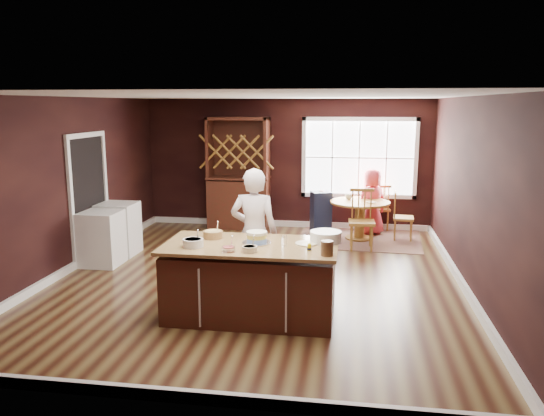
{
  "coord_description": "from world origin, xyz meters",
  "views": [
    {
      "loc": [
        1.35,
        -7.57,
        2.59
      ],
      "look_at": [
        0.18,
        0.17,
        1.05
      ],
      "focal_mm": 35.0,
      "sensor_mm": 36.0,
      "label": 1
    }
  ],
  "objects": [
    {
      "name": "stoneware_crock",
      "position": [
        1.11,
        -1.82,
        1.0
      ],
      "size": [
        0.14,
        0.14,
        0.17
      ],
      "primitive_type": "cylinder",
      "color": "brown",
      "rests_on": "kitchen_island"
    },
    {
      "name": "hutch",
      "position": [
        -0.99,
        3.22,
        1.16
      ],
      "size": [
        1.27,
        0.53,
        2.33
      ],
      "primitive_type": "cube",
      "color": "black",
      "rests_on": "ground"
    },
    {
      "name": "chair_east",
      "position": [
        2.37,
        2.68,
        0.48
      ],
      "size": [
        0.41,
        0.43,
        0.95
      ],
      "primitive_type": null,
      "rotation": [
        0.0,
        0.0,
        1.5
      ],
      "color": "brown",
      "rests_on": "ground"
    },
    {
      "name": "seated_woman",
      "position": [
        1.77,
        3.03,
        0.66
      ],
      "size": [
        0.78,
        0.7,
        1.33
      ],
      "primitive_type": "imported",
      "rotation": [
        0.0,
        0.0,
        3.69
      ],
      "color": "#CB333E",
      "rests_on": "ground"
    },
    {
      "name": "bowl_olive",
      "position": [
        0.22,
        -1.8,
        0.95
      ],
      "size": [
        0.18,
        0.18,
        0.07
      ],
      "primitive_type": "cylinder",
      "color": "silver",
      "rests_on": "kitchen_island"
    },
    {
      "name": "chair_north",
      "position": [
        1.94,
        3.45,
        0.49
      ],
      "size": [
        0.47,
        0.46,
        0.98
      ],
      "primitive_type": null,
      "rotation": [
        0.0,
        0.0,
        3.3
      ],
      "color": "brown",
      "rests_on": "ground"
    },
    {
      "name": "washer",
      "position": [
        -2.64,
        0.28,
        0.44
      ],
      "size": [
        0.61,
        0.59,
        0.88
      ],
      "primitive_type": "cube",
      "color": "silver",
      "rests_on": "ground"
    },
    {
      "name": "dining_table",
      "position": [
        1.53,
        2.6,
        0.53
      ],
      "size": [
        1.15,
        1.15,
        0.75
      ],
      "color": "brown",
      "rests_on": "ground"
    },
    {
      "name": "toy_figurine",
      "position": [
        0.9,
        -1.64,
        0.96
      ],
      "size": [
        0.05,
        0.05,
        0.09
      ],
      "primitive_type": null,
      "color": "yellow",
      "rests_on": "kitchen_island"
    },
    {
      "name": "white_tub",
      "position": [
        1.06,
        -1.22,
        0.99
      ],
      "size": [
        0.39,
        0.39,
        0.13
      ],
      "primitive_type": "cylinder",
      "color": "white",
      "rests_on": "kitchen_island"
    },
    {
      "name": "window",
      "position": [
        1.5,
        3.47,
        1.5
      ],
      "size": [
        2.36,
        0.1,
        1.66
      ],
      "primitive_type": null,
      "color": "white",
      "rests_on": "room_shell"
    },
    {
      "name": "rug",
      "position": [
        1.53,
        2.6,
        0.01
      ],
      "size": [
        2.46,
        1.96,
        0.01
      ],
      "primitive_type": "cube",
      "rotation": [
        0.0,
        0.0,
        -0.06
      ],
      "color": "brown",
      "rests_on": "ground"
    },
    {
      "name": "baker",
      "position": [
        0.08,
        -0.75,
        0.88
      ],
      "size": [
        0.65,
        0.44,
        1.76
      ],
      "primitive_type": "imported",
      "rotation": [
        0.0,
        0.0,
        3.12
      ],
      "color": "silver",
      "rests_on": "ground"
    },
    {
      "name": "toddler",
      "position": [
        0.78,
        2.95,
        0.81
      ],
      "size": [
        0.18,
        0.14,
        0.26
      ],
      "primitive_type": null,
      "color": "#8CA5BF",
      "rests_on": "high_chair"
    },
    {
      "name": "dinner_plate",
      "position": [
        0.83,
        -1.37,
        0.93
      ],
      "size": [
        0.26,
        0.26,
        0.02
      ],
      "primitive_type": "cylinder",
      "color": "beige",
      "rests_on": "kitchen_island"
    },
    {
      "name": "table_plate",
      "position": [
        1.74,
        2.48,
        0.76
      ],
      "size": [
        0.19,
        0.19,
        0.01
      ],
      "primitive_type": "cylinder",
      "color": "beige",
      "rests_on": "dining_table"
    },
    {
      "name": "bowl_pink",
      "position": [
        -0.02,
        -1.82,
        0.95
      ],
      "size": [
        0.16,
        0.16,
        0.06
      ],
      "primitive_type": "cylinder",
      "color": "silver",
      "rests_on": "kitchen_island"
    },
    {
      "name": "doorway",
      "position": [
        -2.97,
        0.6,
        1.02
      ],
      "size": [
        0.08,
        1.26,
        2.13
      ],
      "primitive_type": null,
      "color": "white",
      "rests_on": "room_shell"
    },
    {
      "name": "drinking_glass",
      "position": [
        0.58,
        -1.49,
        0.99
      ],
      "size": [
        0.07,
        0.07,
        0.13
      ],
      "primitive_type": "cylinder",
      "color": "white",
      "rests_on": "kitchen_island"
    },
    {
      "name": "room_shell",
      "position": [
        0.0,
        0.0,
        1.35
      ],
      "size": [
        7.0,
        7.0,
        7.0
      ],
      "color": "brown",
      "rests_on": "ground"
    },
    {
      "name": "high_chair",
      "position": [
        0.77,
        2.89,
        0.46
      ],
      "size": [
        0.47,
        0.47,
        0.91
      ],
      "primitive_type": null,
      "rotation": [
        0.0,
        0.0,
        0.32
      ],
      "color": "black",
      "rests_on": "ground"
    },
    {
      "name": "bowl_blue",
      "position": [
        -0.49,
        -1.68,
        0.97
      ],
      "size": [
        0.25,
        0.25,
        0.09
      ],
      "primitive_type": "cylinder",
      "color": "white",
      "rests_on": "kitchen_island"
    },
    {
      "name": "dryer",
      "position": [
        -2.64,
        0.92,
        0.45
      ],
      "size": [
        0.62,
        0.6,
        0.9
      ],
      "primitive_type": "cube",
      "color": "white",
      "rests_on": "ground"
    },
    {
      "name": "bowl_yellow",
      "position": [
        -0.36,
        -1.24,
        0.97
      ],
      "size": [
        0.25,
        0.25,
        0.09
      ],
      "primitive_type": "cylinder",
      "color": "olive",
      "rests_on": "kitchen_island"
    },
    {
      "name": "chair_south",
      "position": [
        1.56,
        1.86,
        0.55
      ],
      "size": [
        0.48,
        0.46,
        1.1
      ],
      "primitive_type": null,
      "rotation": [
        0.0,
        0.0,
        0.03
      ],
      "color": "brown",
      "rests_on": "ground"
    },
    {
      "name": "layer_cake",
      "position": [
        0.23,
        -1.4,
        0.99
      ],
      "size": [
        0.35,
        0.35,
        0.14
      ],
      "primitive_type": null,
      "color": "white",
      "rests_on": "kitchen_island"
    },
    {
      "name": "table_cup",
      "position": [
        1.31,
        2.78,
        0.8
      ],
      "size": [
        0.16,
        0.16,
        0.1
      ],
      "primitive_type": "imported",
      "rotation": [
        0.0,
        0.0,
        0.27
      ],
      "color": "beige",
      "rests_on": "dining_table"
    },
    {
      "name": "kitchen_island",
      "position": [
        0.17,
        -1.46,
        0.44
      ],
      "size": [
        2.11,
        1.1,
        0.92
      ],
      "color": "#3B2214",
      "rests_on": "ground"
    }
  ]
}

